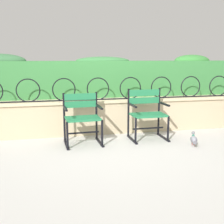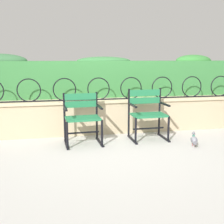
{
  "view_description": "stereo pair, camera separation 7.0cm",
  "coord_description": "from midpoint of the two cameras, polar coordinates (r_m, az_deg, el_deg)",
  "views": [
    {
      "loc": [
        -0.96,
        -4.29,
        1.42
      ],
      "look_at": [
        0.0,
        0.09,
        0.55
      ],
      "focal_mm": 44.9,
      "sensor_mm": 36.0,
      "label": 1
    },
    {
      "loc": [
        -0.89,
        -4.31,
        1.42
      ],
      "look_at": [
        0.0,
        0.09,
        0.55
      ],
      "focal_mm": 44.9,
      "sensor_mm": 36.0,
      "label": 2
    }
  ],
  "objects": [
    {
      "name": "park_chair_right",
      "position": [
        4.99,
        6.73,
        -0.07
      ],
      "size": [
        0.64,
        0.53,
        0.88
      ],
      "color": "#237547",
      "rests_on": "ground"
    },
    {
      "name": "pigeon_near_chairs",
      "position": [
        4.78,
        15.9,
        -5.36
      ],
      "size": [
        0.16,
        0.28,
        0.22
      ],
      "color": "gray",
      "rests_on": "ground"
    },
    {
      "name": "stone_wall",
      "position": [
        5.37,
        -2.15,
        -0.78
      ],
      "size": [
        6.62,
        0.41,
        0.65
      ],
      "color": "tan",
      "rests_on": "ground"
    },
    {
      "name": "hedge_row",
      "position": [
        5.71,
        -3.22,
        7.18
      ],
      "size": [
        6.48,
        0.55,
        0.85
      ],
      "color": "#387A3D",
      "rests_on": "stone_wall"
    },
    {
      "name": "park_chair_left",
      "position": [
        4.7,
        -6.54,
        -0.9
      ],
      "size": [
        0.62,
        0.55,
        0.84
      ],
      "color": "#237547",
      "rests_on": "ground"
    },
    {
      "name": "iron_arch_fence",
      "position": [
        5.2,
        -3.13,
        4.52
      ],
      "size": [
        6.09,
        0.02,
        0.42
      ],
      "color": "black",
      "rests_on": "stone_wall"
    },
    {
      "name": "ground_plane",
      "position": [
        4.62,
        -0.19,
        -6.93
      ],
      "size": [
        60.0,
        60.0,
        0.0
      ],
      "primitive_type": "plane",
      "color": "#B7B5AF"
    }
  ]
}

